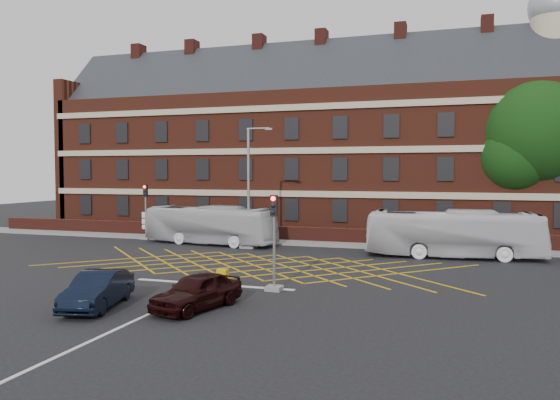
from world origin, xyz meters
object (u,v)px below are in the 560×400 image
(traffic_light_far, at_px, (146,217))
(car_maroon, at_px, (197,291))
(bus_right, at_px, (453,234))
(bus_left, at_px, (210,225))
(traffic_light_near, at_px, (274,251))
(car_navy, at_px, (98,290))
(deciduous_tree, at_px, (534,140))
(direction_signs, at_px, (148,222))
(street_lamp, at_px, (249,208))
(utility_cabinet, at_px, (223,280))

(traffic_light_far, bearing_deg, car_maroon, -53.43)
(bus_right, relative_size, car_maroon, 2.58)
(bus_left, height_order, bus_right, bus_right)
(traffic_light_near, bearing_deg, car_navy, -137.96)
(car_navy, relative_size, traffic_light_near, 1.00)
(deciduous_tree, bearing_deg, car_maroon, -120.06)
(deciduous_tree, distance_m, traffic_light_far, 30.13)
(car_navy, distance_m, traffic_light_near, 7.59)
(direction_signs, bearing_deg, traffic_light_near, -43.48)
(traffic_light_far, relative_size, street_lamp, 0.51)
(bus_left, height_order, street_lamp, street_lamp)
(bus_left, distance_m, car_navy, 18.68)
(car_navy, distance_m, direction_signs, 21.86)
(bus_right, relative_size, car_navy, 2.49)
(car_maroon, bearing_deg, deciduous_tree, 75.03)
(bus_right, distance_m, utility_cabinet, 16.15)
(deciduous_tree, xyz_separation_m, direction_signs, (-28.47, -7.24, -6.25))
(bus_right, bearing_deg, traffic_light_far, 80.03)
(car_maroon, xyz_separation_m, deciduous_tree, (14.93, 25.80, 6.92))
(car_navy, bearing_deg, traffic_light_near, 28.32)
(car_maroon, relative_size, traffic_light_far, 0.96)
(direction_signs, relative_size, utility_cabinet, 2.34)
(car_maroon, bearing_deg, bus_left, 128.86)
(direction_signs, bearing_deg, car_navy, -63.53)
(car_maroon, distance_m, direction_signs, 22.98)
(bus_left, distance_m, traffic_light_far, 6.20)
(car_maroon, height_order, traffic_light_near, traffic_light_near)
(bus_right, relative_size, deciduous_tree, 0.86)
(traffic_light_far, bearing_deg, deciduous_tree, 14.40)
(car_navy, xyz_separation_m, deciduous_tree, (18.73, 26.80, 6.92))
(deciduous_tree, bearing_deg, street_lamp, -153.60)
(bus_left, distance_m, utility_cabinet, 15.65)
(traffic_light_near, bearing_deg, car_maroon, -113.83)
(street_lamp, bearing_deg, utility_cabinet, -73.98)
(bus_right, xyz_separation_m, car_navy, (-13.13, -17.21, -0.78))
(car_maroon, relative_size, street_lamp, 0.50)
(bus_left, relative_size, bus_right, 0.95)
(bus_right, bearing_deg, utility_cabinet, 138.24)
(car_maroon, bearing_deg, traffic_light_far, 141.67)
(traffic_light_near, xyz_separation_m, utility_cabinet, (-2.22, -0.63, -1.29))
(bus_right, height_order, street_lamp, street_lamp)
(bus_left, bearing_deg, car_maroon, -148.40)
(car_navy, height_order, deciduous_tree, deciduous_tree)
(bus_right, distance_m, street_lamp, 13.55)
(traffic_light_far, xyz_separation_m, direction_signs, (0.16, 0.11, -0.39))
(utility_cabinet, bearing_deg, deciduous_tree, 55.54)
(traffic_light_far, bearing_deg, traffic_light_near, -42.97)
(bus_left, bearing_deg, direction_signs, 85.63)
(car_navy, xyz_separation_m, car_maroon, (3.80, 0.99, -0.00))
(deciduous_tree, height_order, direction_signs, deciduous_tree)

